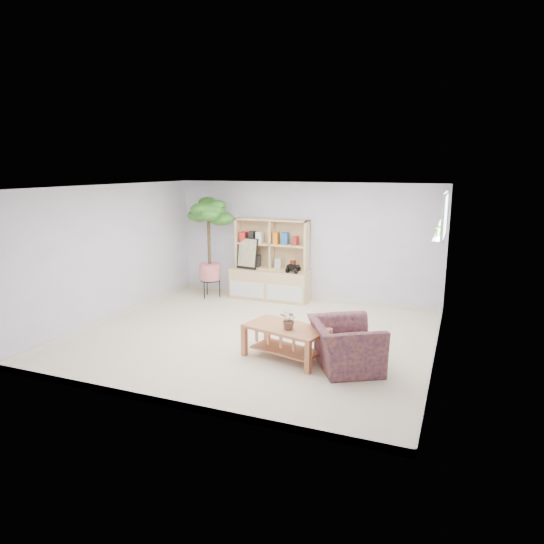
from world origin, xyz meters
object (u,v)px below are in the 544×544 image
at_px(storage_unit, 270,260).
at_px(armchair, 345,342).
at_px(coffee_table, 286,342).
at_px(floor_tree, 209,248).

height_order(storage_unit, armchair, storage_unit).
xyz_separation_m(coffee_table, armchair, (0.87, -0.03, 0.13)).
xyz_separation_m(coffee_table, floor_tree, (-2.63, 2.55, 0.81)).
xyz_separation_m(floor_tree, armchair, (3.50, -2.57, -0.67)).
bearing_deg(coffee_table, floor_tree, 150.09).
bearing_deg(coffee_table, armchair, 12.49).
xyz_separation_m(storage_unit, coffee_table, (1.40, -2.86, -0.59)).
bearing_deg(armchair, floor_tree, 23.93).
xyz_separation_m(storage_unit, armchair, (2.26, -2.89, -0.46)).
relative_size(coffee_table, armchair, 1.16).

